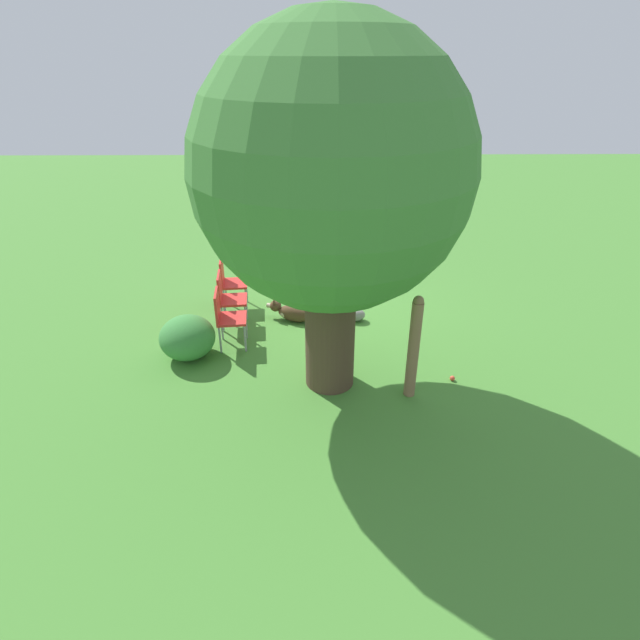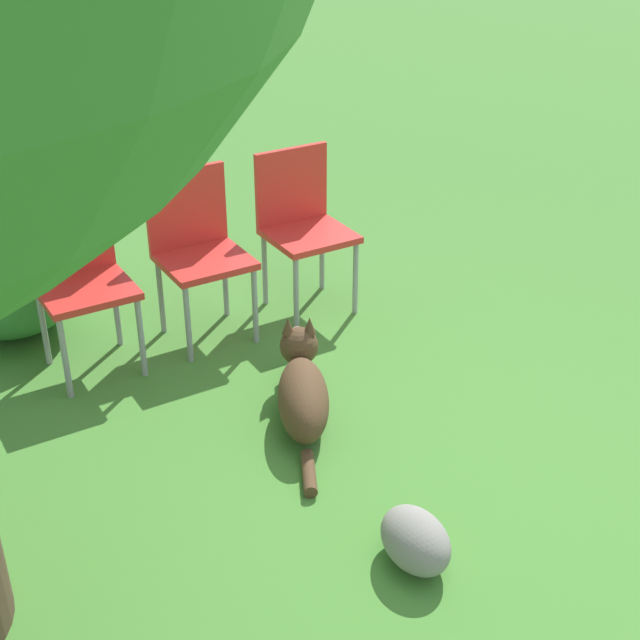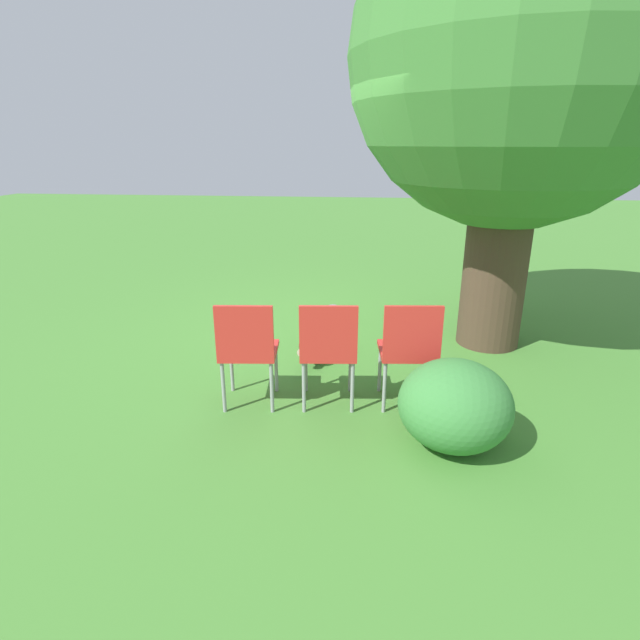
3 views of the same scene
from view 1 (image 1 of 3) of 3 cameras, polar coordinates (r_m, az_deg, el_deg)
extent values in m
plane|color=#478433|center=(7.98, 1.84, -0.88)|extent=(30.00, 30.00, 0.00)
cylinder|color=#4C3828|center=(6.23, 1.18, 0.22)|extent=(0.64, 0.64, 1.92)
sphere|color=#427F38|center=(5.61, 1.37, 16.76)|extent=(3.10, 3.10, 3.10)
ellipsoid|color=#513823|center=(8.12, -2.89, 0.74)|extent=(0.62, 0.43, 0.27)
ellipsoid|color=#C6B293|center=(8.18, -3.92, 0.83)|extent=(0.26, 0.26, 0.16)
sphere|color=#513823|center=(8.21, -5.10, 1.62)|extent=(0.24, 0.24, 0.19)
cylinder|color=#C6B293|center=(8.26, -5.78, 1.65)|extent=(0.11, 0.10, 0.08)
cone|color=#513823|center=(8.12, -5.29, 2.18)|extent=(0.06, 0.06, 0.08)
cone|color=#513823|center=(8.20, -4.98, 2.48)|extent=(0.06, 0.06, 0.08)
cylinder|color=#513823|center=(8.04, -0.29, -0.40)|extent=(0.26, 0.15, 0.06)
cylinder|color=#846647|center=(6.24, 10.62, -3.45)|extent=(0.14, 0.14, 1.32)
sphere|color=#846647|center=(5.92, 11.20, 2.15)|extent=(0.13, 0.13, 0.13)
cube|color=red|center=(8.54, -9.73, 4.14)|extent=(0.46, 0.48, 0.04)
cube|color=red|center=(8.46, -11.17, 5.48)|extent=(0.07, 0.44, 0.42)
cylinder|color=#99999E|center=(8.80, -8.38, 3.32)|extent=(0.03, 0.03, 0.43)
cylinder|color=#99999E|center=(8.45, -8.43, 2.24)|extent=(0.03, 0.03, 0.43)
cylinder|color=#99999E|center=(8.82, -10.72, 3.19)|extent=(0.03, 0.03, 0.43)
cylinder|color=#99999E|center=(8.48, -10.86, 2.10)|extent=(0.03, 0.03, 0.43)
cube|color=red|center=(7.97, -9.87, 2.28)|extent=(0.46, 0.48, 0.04)
cube|color=red|center=(7.88, -11.41, 3.70)|extent=(0.07, 0.44, 0.42)
cylinder|color=#99999E|center=(8.23, -8.43, 1.47)|extent=(0.03, 0.03, 0.43)
cylinder|color=#99999E|center=(7.89, -8.48, 0.22)|extent=(0.03, 0.03, 0.43)
cylinder|color=#99999E|center=(8.25, -10.92, 1.33)|extent=(0.03, 0.03, 0.43)
cylinder|color=#99999E|center=(7.92, -11.08, 0.09)|extent=(0.03, 0.03, 0.43)
cube|color=red|center=(7.40, -10.03, 0.14)|extent=(0.46, 0.48, 0.04)
cube|color=red|center=(7.32, -11.69, 1.65)|extent=(0.07, 0.44, 0.42)
cylinder|color=#99999E|center=(7.67, -8.48, -0.66)|extent=(0.03, 0.03, 0.43)
cylinder|color=#99999E|center=(7.34, -8.54, -2.10)|extent=(0.03, 0.03, 0.43)
cylinder|color=#99999E|center=(7.70, -11.15, -0.80)|extent=(0.03, 0.03, 0.43)
cylinder|color=#99999E|center=(7.37, -11.34, -2.23)|extent=(0.03, 0.03, 0.43)
sphere|color=#E54C33|center=(6.96, 14.88, -6.45)|extent=(0.07, 0.07, 0.07)
ellipsoid|color=gray|center=(8.16, 4.01, 0.60)|extent=(0.33, 0.23, 0.21)
ellipsoid|color=#3D843D|center=(7.33, -14.91, -1.95)|extent=(0.78, 0.78, 0.63)
camera|label=2|loc=(6.59, 24.59, 12.75)|focal=50.00mm
camera|label=3|loc=(8.56, -36.65, 10.20)|focal=28.00mm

